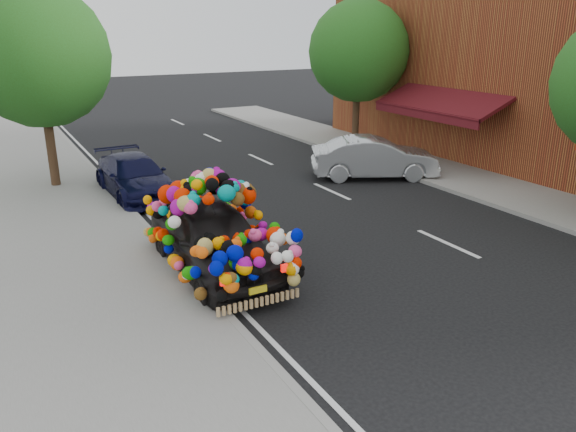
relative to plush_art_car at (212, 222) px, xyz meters
The scene contains 10 objects.
ground 2.41m from the plush_art_car, 34.62° to the right, with size 100.00×100.00×0.00m, color black.
sidewalk 2.98m from the plush_art_car, 153.98° to the right, with size 4.00×60.00×0.12m, color gray.
kerb 1.69m from the plush_art_car, 114.83° to the right, with size 0.15×60.00×0.13m, color gray.
footpath_far 10.19m from the plush_art_car, 10.06° to the left, with size 3.00×40.00×0.12m, color gray.
lane_markings 5.62m from the plush_art_car, 12.87° to the right, with size 6.00×50.00×0.01m, color silver, non-canonical shape.
tree_near_sidewalk 9.01m from the plush_art_car, 103.72° to the left, with size 4.20×4.20×6.13m.
tree_far_b 13.44m from the plush_art_car, 41.88° to the left, with size 4.00×4.00×5.90m.
plush_art_car is the anchor object (origin of this frame).
navy_sedan 6.26m from the plush_art_car, 90.17° to the left, with size 1.67×4.10×1.19m, color black.
silver_hatchback 8.78m from the plush_art_car, 30.80° to the left, with size 1.45×4.15×1.37m, color #AFB2B6.
Camera 1 is at (-5.61, -8.95, 4.86)m, focal length 35.00 mm.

